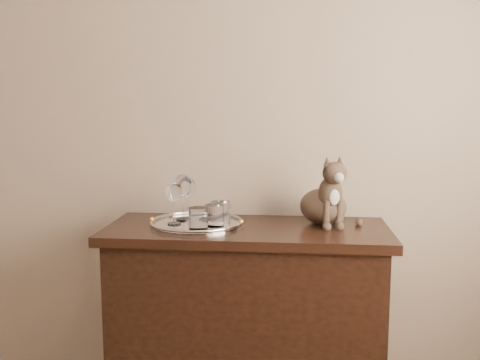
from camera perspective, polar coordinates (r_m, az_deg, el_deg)
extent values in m
cube|color=tan|center=(2.64, -11.85, 7.56)|extent=(4.00, 0.10, 2.70)
cylinder|color=silver|center=(2.33, -4.66, -4.66)|extent=(0.40, 0.40, 0.01)
cylinder|color=silver|center=(2.25, -2.73, -3.80)|extent=(0.08, 0.08, 0.09)
cylinder|color=white|center=(2.20, -4.45, -4.11)|extent=(0.08, 0.08, 0.09)
cylinder|color=silver|center=(2.31, -2.10, -3.46)|extent=(0.08, 0.08, 0.09)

